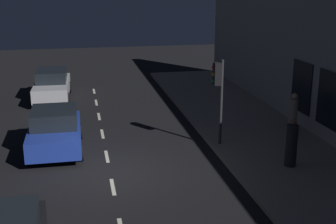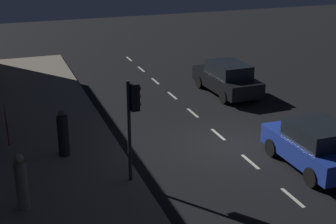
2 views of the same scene
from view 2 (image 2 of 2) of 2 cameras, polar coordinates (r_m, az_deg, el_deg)
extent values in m
plane|color=black|center=(18.57, 7.21, -3.75)|extent=(60.00, 60.00, 0.00)
cube|color=gray|center=(16.85, -12.24, -6.42)|extent=(4.50, 32.00, 0.15)
cube|color=beige|center=(31.01, -4.56, 6.21)|extent=(0.12, 1.20, 0.01)
cube|color=beige|center=(28.59, -3.15, 5.03)|extent=(0.12, 1.20, 0.01)
cube|color=beige|center=(26.20, -1.48, 3.62)|extent=(0.12, 1.20, 0.01)
cube|color=beige|center=(23.87, 0.50, 1.94)|extent=(0.12, 1.20, 0.01)
cube|color=beige|center=(21.59, 2.91, -0.10)|extent=(0.12, 1.20, 0.01)
cube|color=beige|center=(19.39, 5.88, -2.62)|extent=(0.12, 1.20, 0.01)
cube|color=beige|center=(17.30, 9.60, -5.75)|extent=(0.12, 1.20, 0.01)
cube|color=beige|center=(15.37, 14.36, -9.67)|extent=(0.12, 1.20, 0.01)
cylinder|color=#2D2D30|center=(14.93, -4.55, -2.36)|extent=(0.12, 0.12, 3.27)
cube|color=black|center=(14.58, -3.96, 1.77)|extent=(0.26, 0.32, 0.84)
sphere|color=red|center=(14.54, -3.45, 2.77)|extent=(0.15, 0.15, 0.15)
sphere|color=gold|center=(14.62, -3.43, 1.83)|extent=(0.15, 0.15, 0.15)
sphere|color=green|center=(14.70, -3.41, 0.90)|extent=(0.15, 0.15, 0.15)
cube|color=#1E389E|center=(17.23, 16.70, -4.18)|extent=(1.90, 3.83, 0.70)
cube|color=black|center=(16.87, 17.22, -2.36)|extent=(1.67, 2.00, 0.60)
cylinder|color=black|center=(17.77, 12.06, -4.08)|extent=(0.22, 0.64, 0.64)
cylinder|color=black|center=(18.72, 16.69, -3.23)|extent=(0.22, 0.64, 0.64)
cylinder|color=black|center=(16.02, 16.49, -7.31)|extent=(0.22, 0.64, 0.64)
cube|color=black|center=(24.19, 6.83, 3.61)|extent=(1.90, 4.32, 0.70)
cube|color=black|center=(23.87, 7.09, 4.99)|extent=(1.61, 2.27, 0.60)
cylinder|color=black|center=(25.04, 3.73, 3.55)|extent=(0.24, 0.65, 0.64)
cylinder|color=black|center=(25.76, 6.98, 3.92)|extent=(0.24, 0.65, 0.64)
cylinder|color=black|center=(22.81, 6.60, 1.76)|extent=(0.24, 0.65, 0.64)
cylinder|color=black|center=(23.60, 10.06, 2.22)|extent=(0.24, 0.65, 0.64)
cylinder|color=gray|center=(14.35, -16.70, -8.24)|extent=(0.37, 0.37, 1.44)
sphere|color=tan|center=(13.98, -17.05, -5.18)|extent=(0.25, 0.25, 0.25)
cube|color=tan|center=(13.96, -17.53, -5.25)|extent=(0.05, 0.07, 0.07)
cylinder|color=#232328|center=(17.30, -12.14, -2.76)|extent=(0.54, 0.54, 1.45)
sphere|color=brown|center=(17.00, -12.35, -0.16)|extent=(0.22, 0.22, 0.22)
cube|color=brown|center=(16.91, -12.49, -0.28)|extent=(0.07, 0.07, 0.06)
cylinder|color=red|center=(20.60, -18.49, -0.34)|extent=(0.05, 0.05, 0.95)
cylinder|color=red|center=(18.69, -18.21, -2.42)|extent=(0.05, 0.05, 0.95)
cylinder|color=red|center=(19.48, -18.51, -0.03)|extent=(0.05, 2.04, 0.05)
camera|label=1|loc=(30.40, -3.24, 17.81)|focal=48.50mm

